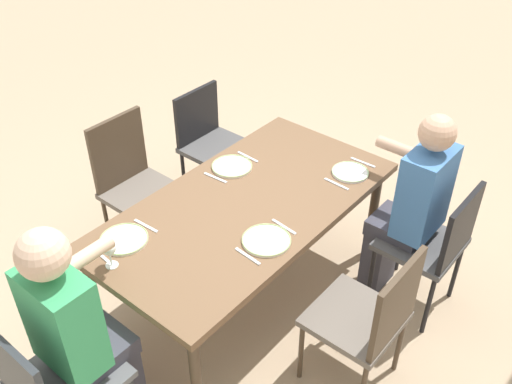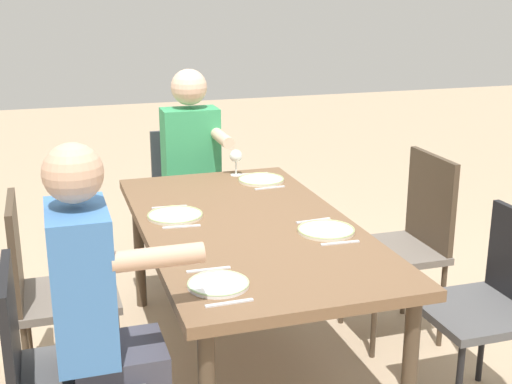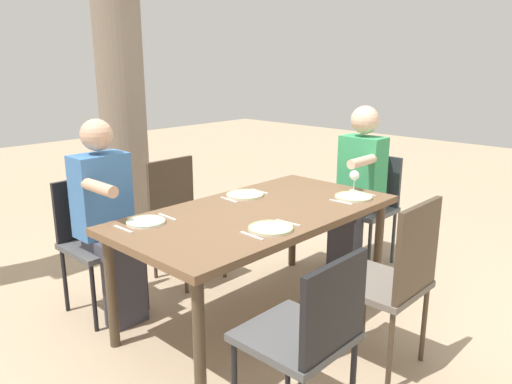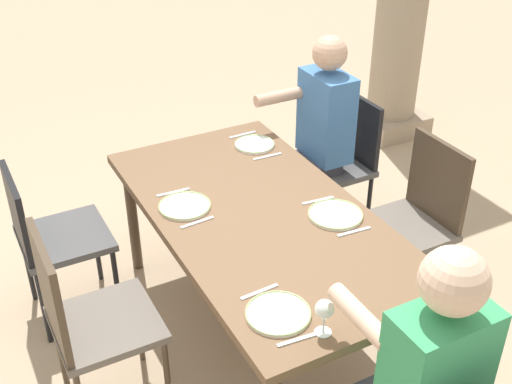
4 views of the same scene
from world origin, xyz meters
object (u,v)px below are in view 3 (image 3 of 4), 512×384
at_px(plate_0, 146,222).
at_px(plate_2, 245,195).
at_px(chair_west_south, 309,332).
at_px(stone_column_centre, 121,82).
at_px(plate_3, 353,197).
at_px(chair_west_north, 96,235).
at_px(chair_head_east, 368,201).
at_px(dining_table, 258,220).
at_px(wine_glass_3, 354,176).
at_px(diner_woman_green, 108,216).
at_px(plate_1, 271,228).
at_px(chair_mid_south, 394,275).
at_px(chair_mid_north, 181,212).
at_px(diner_man_white, 357,183).

xyz_separation_m(plate_0, plate_2, (0.81, 0.00, -0.00)).
bearing_deg(plate_0, chair_west_south, -90.14).
bearing_deg(stone_column_centre, plate_0, -119.30).
bearing_deg(plate_3, chair_west_north, 137.65).
bearing_deg(chair_head_east, dining_table, 180.00).
bearing_deg(wine_glass_3, stone_column_centre, 100.62).
height_order(diner_woman_green, wine_glass_3, diner_woman_green).
height_order(chair_west_north, diner_woman_green, diner_woman_green).
height_order(dining_table, plate_2, plate_2).
height_order(stone_column_centre, plate_1, stone_column_centre).
xyz_separation_m(chair_mid_south, plate_1, (-0.31, 0.60, 0.20)).
height_order(chair_head_east, plate_0, chair_head_east).
distance_m(chair_west_south, wine_glass_3, 1.64).
xyz_separation_m(chair_west_north, chair_head_east, (1.96, -0.89, -0.00)).
height_order(chair_west_north, chair_mid_south, chair_mid_south).
xyz_separation_m(chair_west_north, chair_mid_south, (0.72, -1.79, 0.03)).
relative_size(chair_mid_north, diner_man_white, 0.70).
relative_size(chair_mid_north, plate_1, 3.62).
bearing_deg(chair_mid_north, wine_glass_3, -56.24).
xyz_separation_m(chair_west_north, diner_man_white, (1.77, -0.89, 0.18)).
xyz_separation_m(chair_west_south, chair_mid_south, (0.72, -0.01, 0.03)).
height_order(chair_west_north, plate_1, chair_west_north).
bearing_deg(chair_west_south, plate_0, 89.86).
xyz_separation_m(chair_west_south, stone_column_centre, (1.01, 2.98, 0.92)).
xyz_separation_m(dining_table, diner_woman_green, (-0.63, 0.71, 0.02)).
distance_m(plate_0, plate_2, 0.81).
height_order(diner_woman_green, plate_0, diner_woman_green).
height_order(stone_column_centre, wine_glass_3, stone_column_centre).
bearing_deg(plate_3, plate_1, -178.62).
bearing_deg(plate_3, chair_mid_south, -132.01).
xyz_separation_m(chair_mid_north, chair_mid_south, (0.00, -1.79, 0.03)).
bearing_deg(plate_3, chair_west_south, -154.53).
bearing_deg(diner_woman_green, plate_1, -67.53).
relative_size(dining_table, stone_column_centre, 0.62).
xyz_separation_m(dining_table, plate_1, (-0.22, -0.30, 0.07)).
xyz_separation_m(dining_table, chair_head_east, (1.33, 0.00, -0.15)).
height_order(stone_column_centre, plate_0, stone_column_centre).
bearing_deg(chair_mid_north, plate_2, -81.41).
xyz_separation_m(chair_mid_south, plate_0, (-0.72, 1.19, 0.20)).
relative_size(stone_column_centre, wine_glass_3, 19.52).
bearing_deg(chair_mid_south, plate_3, 47.99).
relative_size(chair_head_east, stone_column_centre, 0.30).
bearing_deg(chair_west_north, plate_1, -70.84).
bearing_deg(diner_man_white, plate_3, -150.77).
xyz_separation_m(chair_head_east, plate_1, (-1.55, -0.30, 0.23)).
xyz_separation_m(plate_1, plate_2, (0.40, 0.60, -0.00)).
xyz_separation_m(stone_column_centre, wine_glass_3, (0.43, -2.27, -0.59)).
distance_m(dining_table, chair_west_north, 1.10).
xyz_separation_m(diner_woman_green, diner_man_white, (1.77, -0.71, 0.01)).
relative_size(diner_man_white, stone_column_centre, 0.45).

